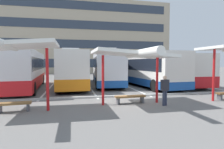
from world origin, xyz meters
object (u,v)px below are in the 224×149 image
(bench_0, at_px, (14,105))
(waiting_shelter_1, at_px, (133,55))
(coach_bus_3, at_px, (144,69))
(bench_1, at_px, (130,97))
(coach_bus_2, at_px, (106,68))
(coach_bus_0, at_px, (24,70))
(waiting_shelter_0, at_px, (10,47))
(waiting_passenger_0, at_px, (165,88))
(coach_bus_4, at_px, (171,70))
(coach_bus_1, at_px, (70,69))

(bench_0, relative_size, waiting_shelter_1, 0.29)
(coach_bus_3, height_order, bench_1, coach_bus_3)
(coach_bus_2, height_order, bench_1, coach_bus_2)
(coach_bus_0, bearing_deg, waiting_shelter_0, -80.36)
(coach_bus_3, distance_m, waiting_passenger_0, 9.28)
(coach_bus_0, xyz_separation_m, coach_bus_3, (11.38, 0.55, 0.02))
(bench_0, distance_m, waiting_shelter_1, 6.39)
(coach_bus_0, relative_size, coach_bus_4, 0.94)
(coach_bus_1, relative_size, waiting_shelter_1, 2.38)
(coach_bus_4, height_order, waiting_passenger_0, coach_bus_4)
(coach_bus_4, bearing_deg, waiting_shelter_0, -143.92)
(coach_bus_2, height_order, coach_bus_3, coach_bus_2)
(waiting_shelter_1, xyz_separation_m, waiting_passenger_0, (1.66, -0.52, -1.81))
(bench_0, bearing_deg, bench_1, 6.13)
(coach_bus_2, xyz_separation_m, coach_bus_4, (7.00, -1.26, -0.22))
(coach_bus_3, height_order, waiting_shelter_1, coach_bus_3)
(coach_bus_2, relative_size, waiting_shelter_1, 2.10)
(coach_bus_2, bearing_deg, coach_bus_4, -10.21)
(waiting_passenger_0, bearing_deg, coach_bus_3, 75.16)
(coach_bus_1, xyz_separation_m, waiting_shelter_1, (3.41, -9.98, 1.07))
(waiting_shelter_0, height_order, bench_0, waiting_shelter_0)
(coach_bus_1, bearing_deg, coach_bus_0, -151.81)
(waiting_passenger_0, bearing_deg, coach_bus_0, 137.07)
(coach_bus_2, distance_m, bench_1, 10.09)
(coach_bus_2, distance_m, bench_0, 12.45)
(bench_0, bearing_deg, coach_bus_3, 41.03)
(coach_bus_3, bearing_deg, coach_bus_4, 11.64)
(coach_bus_4, relative_size, bench_0, 7.58)
(waiting_shelter_0, bearing_deg, waiting_passenger_0, 0.63)
(coach_bus_3, height_order, waiting_passenger_0, coach_bus_3)
(coach_bus_0, relative_size, waiting_passenger_0, 6.81)
(waiting_shelter_0, distance_m, bench_0, 2.71)
(bench_1, bearing_deg, waiting_passenger_0, -28.95)
(bench_0, height_order, bench_1, same)
(coach_bus_2, distance_m, waiting_shelter_0, 12.74)
(coach_bus_2, distance_m, waiting_passenger_0, 11.00)
(coach_bus_2, relative_size, bench_1, 6.26)
(coach_bus_3, relative_size, coach_bus_4, 1.01)
(bench_0, bearing_deg, coach_bus_1, 76.23)
(coach_bus_0, bearing_deg, coach_bus_2, 17.90)
(coach_bus_4, bearing_deg, waiting_passenger_0, -120.87)
(waiting_shelter_1, bearing_deg, coach_bus_2, 87.67)
(coach_bus_1, height_order, bench_0, coach_bus_1)
(coach_bus_1, bearing_deg, coach_bus_3, -11.86)
(coach_bus_1, relative_size, waiting_shelter_0, 2.52)
(coach_bus_0, relative_size, coach_bus_2, 0.99)
(coach_bus_0, bearing_deg, bench_1, -45.44)
(bench_1, bearing_deg, coach_bus_2, 87.58)
(coach_bus_0, height_order, bench_1, coach_bus_0)
(coach_bus_4, bearing_deg, coach_bus_1, 175.44)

